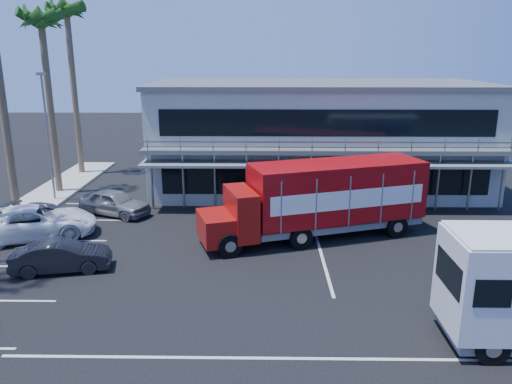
{
  "coord_description": "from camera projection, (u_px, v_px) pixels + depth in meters",
  "views": [
    {
      "loc": [
        -0.77,
        -19.62,
        9.22
      ],
      "look_at": [
        -1.14,
        5.11,
        2.3
      ],
      "focal_mm": 35.0,
      "sensor_mm": 36.0,
      "label": 1
    }
  ],
  "objects": [
    {
      "name": "building",
      "position": [
        318.0,
        136.0,
        34.72
      ],
      "size": [
        22.4,
        12.0,
        7.3
      ],
      "color": "#999E91",
      "rests_on": "ground"
    },
    {
      "name": "palm_e",
      "position": [
        42.0,
        30.0,
        31.24
      ],
      "size": [
        2.8,
        2.8,
        12.25
      ],
      "color": "brown",
      "rests_on": "ground"
    },
    {
      "name": "parked_car_c",
      "position": [
        35.0,
        222.0,
        25.55
      ],
      "size": [
        6.63,
        4.53,
        1.69
      ],
      "primitive_type": "imported",
      "rotation": [
        0.0,
        0.0,
        1.88
      ],
      "color": "white",
      "rests_on": "ground"
    },
    {
      "name": "parked_car_d",
      "position": [
        46.0,
        217.0,
        26.85
      ],
      "size": [
        4.98,
        2.9,
        1.36
      ],
      "primitive_type": "imported",
      "rotation": [
        0.0,
        0.0,
        1.34
      ],
      "color": "#313942",
      "rests_on": "ground"
    },
    {
      "name": "parked_car_e",
      "position": [
        115.0,
        203.0,
        29.23
      ],
      "size": [
        4.72,
        3.4,
        1.49
      ],
      "primitive_type": "imported",
      "rotation": [
        0.0,
        0.0,
        1.15
      ],
      "color": "slate",
      "rests_on": "ground"
    },
    {
      "name": "parked_car_b",
      "position": [
        61.0,
        256.0,
        21.67
      ],
      "size": [
        4.36,
        2.29,
        1.37
      ],
      "primitive_type": "imported",
      "rotation": [
        0.0,
        0.0,
        1.78
      ],
      "color": "black",
      "rests_on": "ground"
    },
    {
      "name": "red_truck",
      "position": [
        323.0,
        197.0,
        25.33
      ],
      "size": [
        11.79,
        6.14,
        3.89
      ],
      "rotation": [
        0.0,
        0.0,
        0.32
      ],
      "color": "maroon",
      "rests_on": "ground"
    },
    {
      "name": "palm_f",
      "position": [
        67.0,
        21.0,
        36.3
      ],
      "size": [
        2.8,
        2.8,
        13.25
      ],
      "color": "brown",
      "rests_on": "ground"
    },
    {
      "name": "ground",
      "position": [
        281.0,
        276.0,
        21.36
      ],
      "size": [
        120.0,
        120.0,
        0.0
      ],
      "primitive_type": "plane",
      "color": "black",
      "rests_on": "ground"
    },
    {
      "name": "curb_strip",
      "position": [
        4.0,
        226.0,
        27.33
      ],
      "size": [
        3.0,
        32.0,
        0.16
      ],
      "primitive_type": "cube",
      "color": "#A5A399",
      "rests_on": "ground"
    },
    {
      "name": "light_pole_far",
      "position": [
        47.0,
        131.0,
        30.94
      ],
      "size": [
        0.5,
        0.25,
        8.09
      ],
      "color": "gray",
      "rests_on": "ground"
    }
  ]
}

